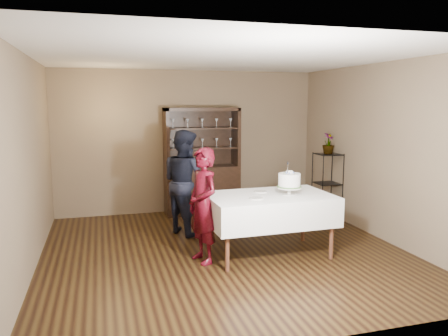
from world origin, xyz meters
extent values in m
plane|color=black|center=(0.00, 0.00, 0.00)|extent=(5.00, 5.00, 0.00)
plane|color=white|center=(0.00, 0.00, 2.70)|extent=(5.00, 5.00, 0.00)
cube|color=brown|center=(0.00, 2.50, 1.35)|extent=(5.00, 0.02, 2.70)
cube|color=brown|center=(-2.50, 0.00, 1.35)|extent=(0.02, 5.00, 2.70)
cube|color=brown|center=(2.50, 0.00, 1.35)|extent=(0.02, 5.00, 2.70)
cube|color=black|center=(0.20, 2.24, 0.45)|extent=(1.40, 0.48, 0.90)
cube|color=black|center=(0.20, 2.46, 1.45)|extent=(1.40, 0.03, 1.10)
cube|color=black|center=(0.20, 2.24, 1.97)|extent=(1.40, 0.48, 0.06)
cube|color=black|center=(0.20, 2.24, 1.25)|extent=(1.28, 0.42, 0.02)
cube|color=black|center=(0.20, 2.24, 1.62)|extent=(1.28, 0.42, 0.02)
cylinder|color=black|center=(2.08, 1.00, 0.60)|extent=(0.02, 0.02, 1.20)
cylinder|color=black|center=(2.48, 1.00, 0.60)|extent=(0.02, 0.02, 1.20)
cylinder|color=black|center=(2.08, 1.40, 0.60)|extent=(0.02, 0.02, 1.20)
cylinder|color=black|center=(2.48, 1.40, 0.60)|extent=(0.02, 0.02, 1.20)
cube|color=black|center=(2.28, 1.20, 0.15)|extent=(0.40, 0.40, 0.02)
cube|color=black|center=(2.28, 1.20, 0.65)|extent=(0.40, 0.40, 0.01)
cube|color=black|center=(2.28, 1.20, 1.18)|extent=(0.40, 0.40, 0.02)
cube|color=silver|center=(0.56, -0.30, 0.65)|extent=(1.71, 1.08, 0.39)
cylinder|color=#532F1E|center=(-0.17, -0.73, 0.40)|extent=(0.06, 0.06, 0.81)
cylinder|color=#532F1E|center=(1.30, -0.69, 0.40)|extent=(0.06, 0.06, 0.81)
cylinder|color=#532F1E|center=(-0.19, 0.09, 0.40)|extent=(0.06, 0.06, 0.81)
cylinder|color=#532F1E|center=(1.28, 0.13, 0.40)|extent=(0.06, 0.06, 0.81)
imported|color=#32040A|center=(-0.38, -0.31, 0.76)|extent=(0.51, 0.64, 1.53)
imported|color=black|center=(-0.36, 1.04, 0.84)|extent=(0.93, 1.01, 1.68)
cylinder|color=beige|center=(0.82, -0.37, 0.85)|extent=(0.19, 0.19, 0.01)
cylinder|color=beige|center=(0.82, -0.37, 0.90)|extent=(0.05, 0.05, 0.09)
cylinder|color=beige|center=(0.82, -0.37, 0.95)|extent=(0.34, 0.34, 0.01)
cylinder|color=#436E34|center=(0.82, -0.37, 0.96)|extent=(0.33, 0.33, 0.02)
cylinder|color=white|center=(0.82, -0.37, 1.05)|extent=(0.33, 0.33, 0.19)
sphere|color=#5768BB|center=(0.84, -0.37, 1.15)|extent=(0.02, 0.02, 0.02)
cube|color=white|center=(0.78, -0.39, 1.21)|extent=(0.02, 0.02, 0.13)
cube|color=black|center=(0.78, -0.39, 1.29)|extent=(0.02, 0.02, 0.05)
cylinder|color=beige|center=(0.29, -0.49, 0.86)|extent=(0.23, 0.23, 0.01)
cylinder|color=beige|center=(0.50, -0.10, 0.86)|extent=(0.25, 0.25, 0.01)
imported|color=#436E34|center=(2.28, 1.21, 1.37)|extent=(0.29, 0.29, 0.37)
camera|label=1|loc=(-1.64, -5.74, 2.10)|focal=35.00mm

